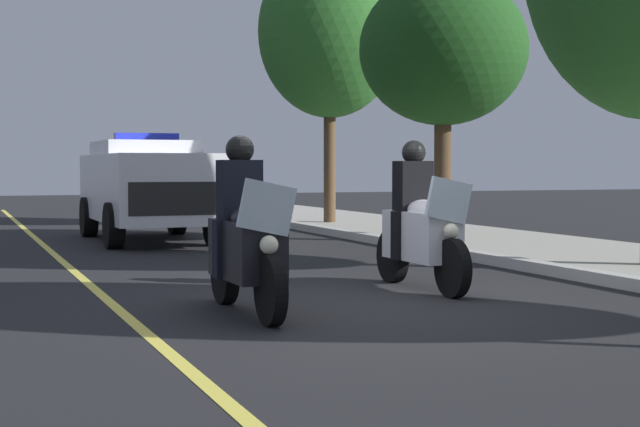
{
  "coord_description": "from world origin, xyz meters",
  "views": [
    {
      "loc": [
        8.93,
        -3.77,
        1.42
      ],
      "look_at": [
        -0.94,
        0.0,
        0.9
      ],
      "focal_mm": 54.13,
      "sensor_mm": 36.0,
      "label": 1
    }
  ],
  "objects_px": {
    "tree_far_back": "(443,50)",
    "tree_behind_suv": "(330,32)",
    "police_motorcycle_lead_right": "(420,229)",
    "police_motorcycle_lead_left": "(245,241)",
    "police_suv": "(148,185)"
  },
  "relations": [
    {
      "from": "tree_far_back",
      "to": "police_motorcycle_lead_right",
      "type": "bearing_deg",
      "value": -30.15
    },
    {
      "from": "police_suv",
      "to": "police_motorcycle_lead_left",
      "type": "bearing_deg",
      "value": -5.2
    },
    {
      "from": "police_suv",
      "to": "tree_behind_suv",
      "type": "xyz_separation_m",
      "value": [
        -2.95,
        4.88,
        3.5
      ]
    },
    {
      "from": "tree_behind_suv",
      "to": "tree_far_back",
      "type": "bearing_deg",
      "value": 2.82
    },
    {
      "from": "police_motorcycle_lead_left",
      "to": "police_motorcycle_lead_right",
      "type": "xyz_separation_m",
      "value": [
        -1.05,
        2.4,
        0.0
      ]
    },
    {
      "from": "police_suv",
      "to": "tree_far_back",
      "type": "bearing_deg",
      "value": 66.83
    },
    {
      "from": "tree_far_back",
      "to": "tree_behind_suv",
      "type": "xyz_separation_m",
      "value": [
        -5.15,
        -0.25,
        0.99
      ]
    },
    {
      "from": "police_motorcycle_lead_left",
      "to": "tree_far_back",
      "type": "height_order",
      "value": "tree_far_back"
    },
    {
      "from": "tree_far_back",
      "to": "tree_behind_suv",
      "type": "relative_size",
      "value": 0.76
    },
    {
      "from": "police_motorcycle_lead_right",
      "to": "tree_far_back",
      "type": "distance_m",
      "value": 7.71
    },
    {
      "from": "police_motorcycle_lead_right",
      "to": "tree_far_back",
      "type": "relative_size",
      "value": 0.44
    },
    {
      "from": "police_suv",
      "to": "tree_far_back",
      "type": "relative_size",
      "value": 1.0
    },
    {
      "from": "police_motorcycle_lead_right",
      "to": "police_suv",
      "type": "bearing_deg",
      "value": -169.58
    },
    {
      "from": "police_motorcycle_lead_left",
      "to": "tree_far_back",
      "type": "relative_size",
      "value": 0.44
    },
    {
      "from": "tree_far_back",
      "to": "tree_behind_suv",
      "type": "distance_m",
      "value": 5.25
    }
  ]
}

